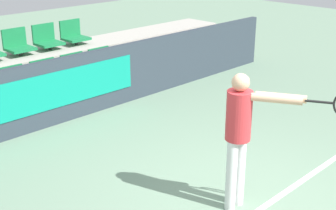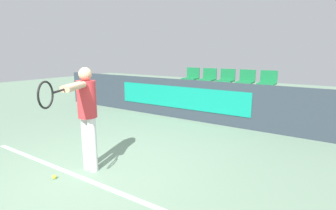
# 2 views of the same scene
# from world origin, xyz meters

# --- Properties ---
(ground_plane) EXTENTS (30.00, 30.00, 0.00)m
(ground_plane) POSITION_xyz_m (0.00, 0.00, 0.00)
(ground_plane) COLOR gray
(court_baseline) EXTENTS (5.24, 0.08, 0.01)m
(court_baseline) POSITION_xyz_m (0.00, -0.05, 0.00)
(court_baseline) COLOR white
(court_baseline) RESTS_ON ground
(barrier_wall) EXTENTS (11.01, 0.14, 1.15)m
(barrier_wall) POSITION_xyz_m (-0.02, 4.02, 0.58)
(barrier_wall) COLOR #2D3842
(barrier_wall) RESTS_ON ground
(bleacher_tier_front) EXTENTS (10.61, 0.98, 0.44)m
(bleacher_tier_front) POSITION_xyz_m (0.00, 4.59, 0.22)
(bleacher_tier_front) COLOR #ADA89E
(bleacher_tier_front) RESTS_ON ground
(bleacher_tier_middle) EXTENTS (10.61, 0.98, 0.88)m
(bleacher_tier_middle) POSITION_xyz_m (0.00, 5.57, 0.44)
(bleacher_tier_middle) COLOR #ADA89E
(bleacher_tier_middle) RESTS_ON ground
(stadium_chair_0) EXTENTS (0.50, 0.45, 0.50)m
(stadium_chair_0) POSITION_xyz_m (-1.29, 4.72, 0.64)
(stadium_chair_0) COLOR #333333
(stadium_chair_0) RESTS_ON bleacher_tier_front
(stadium_chair_1) EXTENTS (0.50, 0.45, 0.50)m
(stadium_chair_1) POSITION_xyz_m (-0.65, 4.72, 0.64)
(stadium_chair_1) COLOR #333333
(stadium_chair_1) RESTS_ON bleacher_tier_front
(stadium_chair_2) EXTENTS (0.50, 0.45, 0.50)m
(stadium_chair_2) POSITION_xyz_m (0.00, 4.72, 0.64)
(stadium_chair_2) COLOR #333333
(stadium_chair_2) RESTS_ON bleacher_tier_front
(stadium_chair_3) EXTENTS (0.50, 0.45, 0.50)m
(stadium_chair_3) POSITION_xyz_m (0.65, 4.72, 0.64)
(stadium_chair_3) COLOR #333333
(stadium_chair_3) RESTS_ON bleacher_tier_front
(stadium_chair_4) EXTENTS (0.50, 0.45, 0.50)m
(stadium_chair_4) POSITION_xyz_m (1.29, 4.72, 0.64)
(stadium_chair_4) COLOR #333333
(stadium_chair_4) RESTS_ON bleacher_tier_front
(stadium_chair_5) EXTENTS (0.50, 0.45, 0.50)m
(stadium_chair_5) POSITION_xyz_m (-1.29, 5.70, 1.08)
(stadium_chair_5) COLOR #333333
(stadium_chair_5) RESTS_ON bleacher_tier_middle
(stadium_chair_6) EXTENTS (0.50, 0.45, 0.50)m
(stadium_chair_6) POSITION_xyz_m (-0.65, 5.70, 1.08)
(stadium_chair_6) COLOR #333333
(stadium_chair_6) RESTS_ON bleacher_tier_middle
(stadium_chair_7) EXTENTS (0.50, 0.45, 0.50)m
(stadium_chair_7) POSITION_xyz_m (0.00, 5.70, 1.08)
(stadium_chair_7) COLOR #333333
(stadium_chair_7) RESTS_ON bleacher_tier_middle
(stadium_chair_8) EXTENTS (0.50, 0.45, 0.50)m
(stadium_chair_8) POSITION_xyz_m (0.65, 5.70, 1.08)
(stadium_chair_8) COLOR #333333
(stadium_chair_8) RESTS_ON bleacher_tier_middle
(stadium_chair_9) EXTENTS (0.50, 0.45, 0.50)m
(stadium_chair_9) POSITION_xyz_m (1.29, 5.70, 1.08)
(stadium_chair_9) COLOR #333333
(stadium_chair_9) RESTS_ON bleacher_tier_middle
(tennis_player) EXTENTS (0.79, 1.30, 1.70)m
(tennis_player) POSITION_xyz_m (-0.14, 0.17, 1.04)
(tennis_player) COLOR silver
(tennis_player) RESTS_ON ground
(tennis_ball) EXTENTS (0.07, 0.07, 0.07)m
(tennis_ball) POSITION_xyz_m (-0.38, -0.31, 0.03)
(tennis_ball) COLOR #CCDB33
(tennis_ball) RESTS_ON ground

